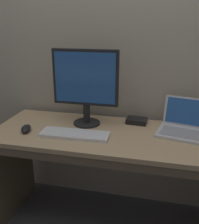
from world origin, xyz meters
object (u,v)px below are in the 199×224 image
object	(u,v)px
computer_mouse	(26,129)
external_drive_box	(137,121)
wired_keyboard	(75,134)
external_monitor	(86,83)
laptop_silver	(184,126)

from	to	relation	value
computer_mouse	external_drive_box	size ratio (longest dim) A/B	0.82
wired_keyboard	computer_mouse	xyz separation A→B (m)	(-0.34, -0.00, 0.01)
external_monitor	computer_mouse	xyz separation A→B (m)	(-0.35, -0.21, -0.28)
wired_keyboard	external_drive_box	distance (m)	0.48
wired_keyboard	external_monitor	bearing A→B (deg)	85.06
laptop_silver	external_monitor	bearing A→B (deg)	-178.22
laptop_silver	external_monitor	distance (m)	0.71
external_monitor	wired_keyboard	bearing A→B (deg)	-94.94
wired_keyboard	computer_mouse	distance (m)	0.34
laptop_silver	wired_keyboard	bearing A→B (deg)	-161.77
wired_keyboard	computer_mouse	size ratio (longest dim) A/B	3.76
computer_mouse	laptop_silver	bearing A→B (deg)	-4.34
laptop_silver	external_drive_box	xyz separation A→B (m)	(-0.31, 0.09, -0.03)
wired_keyboard	laptop_silver	bearing A→B (deg)	18.23
external_monitor	computer_mouse	distance (m)	0.50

